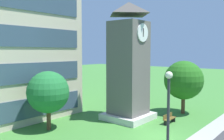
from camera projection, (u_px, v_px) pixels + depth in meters
ground_plane at (157, 137)px, 19.01m from camera, size 160.00×160.00×0.00m
clock_tower at (128, 67)px, 23.62m from camera, size 4.17×4.17×11.45m
park_bench at (169, 118)px, 22.56m from camera, size 1.81×0.51×0.88m
street_lamp at (168, 116)px, 11.79m from camera, size 0.36×0.36×5.75m
tree_by_building at (48, 92)px, 20.54m from camera, size 3.59×3.59×5.06m
tree_near_tower at (184, 80)px, 25.96m from camera, size 4.17×4.17×5.73m
tree_streetside at (35, 78)px, 25.59m from camera, size 4.27×4.27×6.01m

